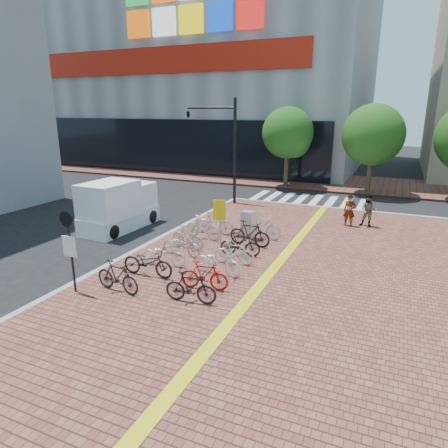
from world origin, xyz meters
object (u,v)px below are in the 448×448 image
at_px(bike_9, 218,262).
at_px(bike_10, 234,253).
at_px(traffic_light_pole, 213,131).
at_px(bike_7, 191,287).
at_px(pedestrian_b, 368,211).
at_px(notice_sign, 69,242).
at_px(bike_1, 148,262).
at_px(bike_12, 250,233).
at_px(bike_3, 182,245).
at_px(box_truck, 118,206).
at_px(bike_13, 261,227).
at_px(yellow_sign, 220,214).
at_px(bike_0, 117,277).
at_px(utility_box, 248,225).
at_px(bike_5, 203,227).
at_px(bike_11, 240,244).
at_px(bike_8, 204,275).
at_px(bike_4, 188,237).
at_px(bike_2, 164,254).
at_px(pedestrian_a, 349,211).
at_px(bike_6, 215,223).

xyz_separation_m(bike_9, bike_10, (0.18, 1.15, -0.02)).
bearing_deg(traffic_light_pole, bike_7, -67.63).
bearing_deg(pedestrian_b, notice_sign, -118.87).
relative_size(bike_1, bike_12, 1.05).
height_order(bike_7, bike_10, bike_7).
relative_size(bike_3, box_truck, 0.40).
distance_m(bike_13, yellow_sign, 2.22).
bearing_deg(bike_0, bike_10, -27.56).
height_order(bike_1, utility_box, utility_box).
height_order(bike_5, bike_11, bike_5).
bearing_deg(bike_8, bike_13, -9.35).
height_order(bike_11, notice_sign, notice_sign).
bearing_deg(bike_4, bike_2, -165.93).
distance_m(bike_1, bike_8, 2.35).
bearing_deg(bike_9, bike_5, 37.30).
height_order(bike_10, notice_sign, notice_sign).
height_order(bike_9, notice_sign, notice_sign).
relative_size(bike_8, notice_sign, 0.60).
bearing_deg(bike_8, utility_box, -3.61).
xyz_separation_m(bike_3, pedestrian_a, (5.69, 7.17, 0.34)).
distance_m(pedestrian_a, traffic_light_pole, 9.85).
distance_m(bike_2, traffic_light_pole, 11.99).
xyz_separation_m(bike_2, utility_box, (1.78, 4.39, 0.18)).
xyz_separation_m(bike_3, traffic_light_pole, (-3.12, 9.67, 3.96)).
bearing_deg(pedestrian_b, traffic_light_pole, 172.74).
height_order(bike_10, pedestrian_b, pedestrian_b).
xyz_separation_m(bike_8, pedestrian_a, (3.44, 9.63, 0.31)).
bearing_deg(bike_3, yellow_sign, -22.98).
xyz_separation_m(bike_7, utility_box, (-0.58, 6.63, 0.15)).
bearing_deg(bike_0, traffic_light_pole, 18.89).
bearing_deg(bike_6, bike_12, -120.84).
bearing_deg(box_truck, bike_3, -26.13).
relative_size(bike_5, bike_8, 1.11).
relative_size(bike_8, bike_11, 0.99).
bearing_deg(bike_9, bike_8, -171.76).
height_order(yellow_sign, box_truck, box_truck).
height_order(bike_2, bike_4, bike_4).
bearing_deg(bike_3, traffic_light_pole, 19.55).
bearing_deg(pedestrian_b, pedestrian_a, -158.03).
xyz_separation_m(bike_0, bike_1, (0.16, 1.49, -0.02)).
bearing_deg(bike_5, bike_12, -85.39).
height_order(bike_2, bike_7, bike_7).
relative_size(bike_11, bike_12, 0.88).
height_order(bike_5, box_truck, box_truck).
bearing_deg(bike_6, bike_11, -142.94).
bearing_deg(bike_0, bike_1, 0.64).
bearing_deg(bike_4, bike_6, 5.88).
xyz_separation_m(bike_8, bike_11, (-0.06, 3.39, 0.00)).
height_order(bike_4, yellow_sign, yellow_sign).
relative_size(bike_4, utility_box, 1.29).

